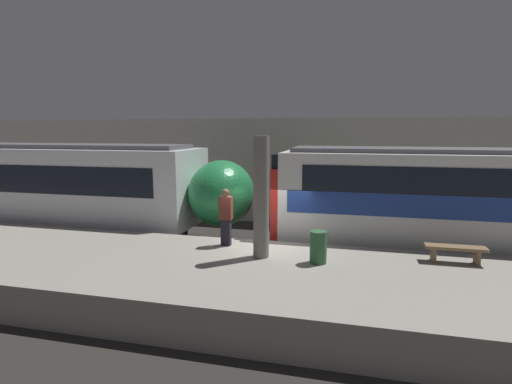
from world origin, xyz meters
The scene contains 7 objects.
ground_plane centered at (0.00, 0.00, 0.00)m, with size 120.00×120.00×0.00m, color #282623.
platform centered at (0.00, -2.50, 0.48)m, with size 40.00×5.00×0.96m.
station_rear_barrier centered at (0.00, 6.54, 2.47)m, with size 50.00×0.15×4.94m.
support_pillar_near centered at (0.12, -1.61, 2.60)m, with size 0.43×0.43×3.29m.
person_waiting centered at (-1.15, -0.78, 1.87)m, with size 0.38×0.24×1.72m.
platform_bench centered at (5.16, -0.89, 1.29)m, with size 1.50×0.40×0.45m.
trash_bin centered at (1.69, -1.75, 1.38)m, with size 0.44×0.44×0.85m.
Camera 1 is at (2.52, -11.88, 4.39)m, focal length 28.00 mm.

